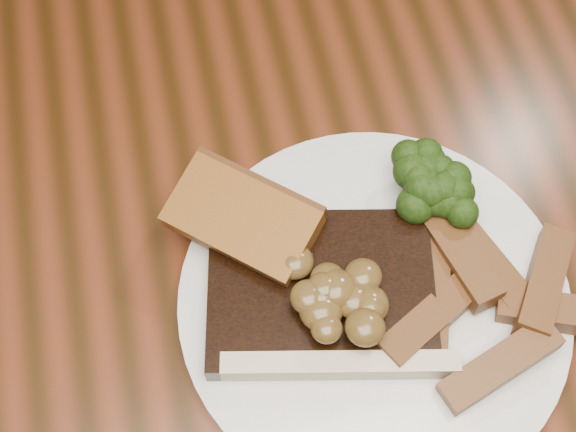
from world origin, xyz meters
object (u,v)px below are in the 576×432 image
(steak, at_px, (321,293))
(garlic_bread, at_px, (244,232))
(potato_wedges, at_px, (490,298))
(plate, at_px, (373,303))
(dining_table, at_px, (272,302))

(steak, relative_size, garlic_bread, 1.53)
(steak, relative_size, potato_wedges, 1.38)
(garlic_bread, bearing_deg, plate, 1.67)
(potato_wedges, bearing_deg, plate, 165.41)
(dining_table, bearing_deg, potato_wedges, -28.06)
(dining_table, height_order, potato_wedges, potato_wedges)
(plate, relative_size, steak, 1.78)
(dining_table, distance_m, potato_wedges, 0.20)
(dining_table, bearing_deg, steak, -59.46)
(dining_table, relative_size, garlic_bread, 16.03)
(dining_table, relative_size, plate, 5.89)
(plate, height_order, potato_wedges, potato_wedges)
(dining_table, height_order, garlic_bread, garlic_bread)
(dining_table, relative_size, steak, 10.50)
(potato_wedges, bearing_deg, garlic_bread, 151.06)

